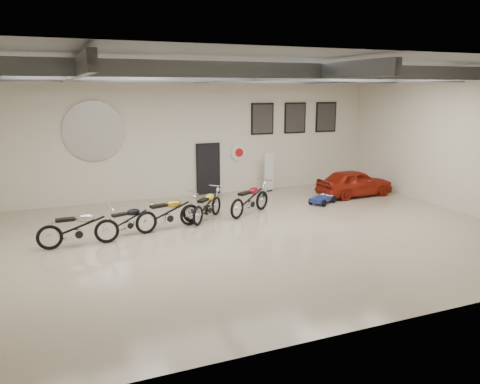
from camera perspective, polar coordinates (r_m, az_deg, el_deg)
name	(u,v)px	position (r m, az deg, el deg)	size (l,w,h in m)	color
floor	(255,235)	(14.37, 1.83, -5.25)	(16.00, 12.00, 0.01)	tan
ceiling	(256,66)	(13.70, 1.98, 15.09)	(16.00, 12.00, 0.01)	slate
back_wall	(196,135)	(19.40, -5.44, 6.90)	(16.00, 0.02, 5.00)	beige
right_wall	(459,142)	(18.57, 25.15, 5.52)	(0.02, 12.00, 5.00)	beige
ceiling_beams	(256,75)	(13.69, 1.97, 14.05)	(15.80, 11.80, 0.32)	#585C60
door	(208,170)	(19.70, -3.92, 2.75)	(0.92, 0.08, 2.10)	black
logo_plaque	(94,131)	(18.56, -17.39, 7.06)	(2.30, 0.06, 1.16)	silver
poster_left	(262,119)	(20.39, 2.75, 8.90)	(1.05, 0.08, 1.35)	black
poster_mid	(295,118)	(21.12, 6.73, 8.96)	(1.05, 0.08, 1.35)	black
poster_right	(326,117)	(21.94, 10.43, 8.97)	(1.05, 0.08, 1.35)	black
oil_sign	(239,152)	(20.08, -0.14, 4.85)	(0.72, 0.10, 0.72)	white
banner_stand	(269,171)	(20.30, 3.55, 2.52)	(0.47, 0.19, 1.73)	white
motorcycle_silver	(78,227)	(13.96, -19.11, -4.05)	(2.19, 0.68, 1.14)	silver
motorcycle_black	(128,220)	(14.58, -13.45, -3.32)	(1.89, 0.59, 0.98)	silver
motorcycle_gold	(168,212)	(14.94, -8.72, -2.43)	(2.18, 0.68, 1.13)	silver
motorcycle_yellow	(207,205)	(15.86, -4.02, -1.57)	(2.04, 0.63, 1.06)	silver
motorcycle_red	(250,199)	(16.55, 1.23, -0.80)	(2.20, 0.68, 1.14)	silver
go_kart	(324,196)	(18.53, 10.23, -0.53)	(1.45, 0.65, 0.53)	navy
vintage_car	(355,183)	(19.95, 13.80, 1.11)	(3.29, 1.33, 1.12)	maroon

